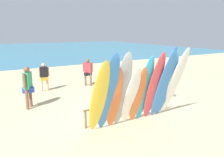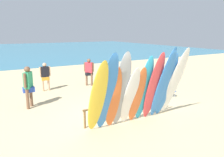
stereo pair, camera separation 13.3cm
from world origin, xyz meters
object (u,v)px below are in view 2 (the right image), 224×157
(surfboard_red_7, at_px, (154,87))
(beachgoer_midbeach, at_px, (89,70))
(surfboard_yellow_0, at_px, (98,98))
(beachgoer_photographing, at_px, (28,84))
(surfboard_orange_5, at_px, (137,95))
(surfboard_white_10, at_px, (174,83))
(surfboard_blue_8, at_px, (163,84))
(beach_chair_red, at_px, (168,87))
(surfboard_orange_2, at_px, (113,98))
(surfboard_rack, at_px, (128,105))
(surfboard_teal_6, at_px, (144,89))
(beachgoer_strolling, at_px, (45,75))
(surfboard_blue_9, at_px, (166,86))
(surfboard_grey_3, at_px, (121,91))
(surfboard_white_4, at_px, (130,97))
(surfboard_blue_1, at_px, (107,93))

(surfboard_red_7, relative_size, beachgoer_midbeach, 1.66)
(surfboard_yellow_0, height_order, beachgoer_photographing, surfboard_yellow_0)
(surfboard_orange_5, bearing_deg, surfboard_white_10, -9.84)
(surfboard_yellow_0, height_order, beachgoer_midbeach, surfboard_yellow_0)
(surfboard_blue_8, xyz_separation_m, beach_chair_red, (2.35, 2.14, -0.89))
(beachgoer_midbeach, bearing_deg, surfboard_orange_2, 113.82)
(surfboard_rack, relative_size, beachgoer_midbeach, 2.22)
(surfboard_teal_6, relative_size, beachgoer_strolling, 1.64)
(surfboard_blue_8, height_order, beachgoer_midbeach, surfboard_blue_8)
(beachgoer_midbeach, bearing_deg, surfboard_blue_9, 134.36)
(surfboard_grey_3, relative_size, surfboard_red_7, 1.03)
(surfboard_white_4, distance_m, surfboard_blue_8, 1.29)
(surfboard_white_10, xyz_separation_m, beach_chair_red, (1.78, 2.11, -0.87))
(surfboard_orange_5, bearing_deg, beachgoer_midbeach, 78.45)
(surfboard_grey_3, xyz_separation_m, surfboard_red_7, (1.28, -0.04, -0.04))
(surfboard_blue_9, bearing_deg, beachgoer_strolling, 118.84)
(surfboard_orange_5, bearing_deg, surfboard_red_7, -14.65)
(surfboard_yellow_0, height_order, surfboard_orange_2, surfboard_yellow_0)
(beachgoer_photographing, bearing_deg, surfboard_teal_6, 75.18)
(surfboard_blue_1, bearing_deg, beachgoer_photographing, 112.53)
(surfboard_orange_2, xyz_separation_m, surfboard_blue_8, (1.87, -0.16, 0.26))
(beachgoer_strolling, height_order, beach_chair_red, beachgoer_strolling)
(surfboard_grey_3, bearing_deg, surfboard_yellow_0, -168.42)
(beach_chair_red, bearing_deg, surfboard_white_4, -129.61)
(surfboard_blue_1, height_order, beachgoer_midbeach, surfboard_blue_1)
(surfboard_white_4, height_order, beachgoer_photographing, surfboard_white_4)
(surfboard_white_4, bearing_deg, surfboard_orange_2, 176.60)
(surfboard_rack, xyz_separation_m, beachgoer_strolling, (-1.64, 5.29, 0.34))
(surfboard_orange_2, distance_m, beachgoer_midbeach, 6.01)
(beachgoer_photographing, bearing_deg, surfboard_white_10, 83.31)
(beach_chair_red, bearing_deg, surfboard_blue_1, -133.72)
(beachgoer_strolling, bearing_deg, beachgoer_photographing, 62.05)
(surfboard_white_4, relative_size, surfboard_white_10, 0.77)
(surfboard_blue_1, relative_size, surfboard_orange_2, 1.23)
(surfboard_teal_6, distance_m, surfboard_white_10, 1.24)
(surfboard_orange_2, relative_size, surfboard_red_7, 0.85)
(surfboard_grey_3, xyz_separation_m, beach_chair_red, (3.97, 2.02, -0.85))
(surfboard_rack, distance_m, surfboard_white_4, 0.80)
(surfboard_white_4, height_order, surfboard_white_10, surfboard_white_10)
(surfboard_orange_2, height_order, surfboard_blue_8, surfboard_blue_8)
(surfboard_teal_6, distance_m, surfboard_blue_8, 0.69)
(surfboard_grey_3, distance_m, surfboard_blue_8, 1.62)
(beachgoer_strolling, bearing_deg, beach_chair_red, 141.68)
(surfboard_orange_2, distance_m, surfboard_teal_6, 1.22)
(surfboard_teal_6, height_order, surfboard_blue_8, surfboard_blue_8)
(surfboard_rack, xyz_separation_m, surfboard_blue_1, (-1.19, -0.65, 0.76))
(surfboard_orange_5, distance_m, beachgoer_photographing, 4.53)
(surfboard_blue_9, bearing_deg, surfboard_white_4, -179.58)
(beachgoer_strolling, bearing_deg, surfboard_orange_2, 96.73)
(surfboard_orange_2, relative_size, beachgoer_strolling, 1.46)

